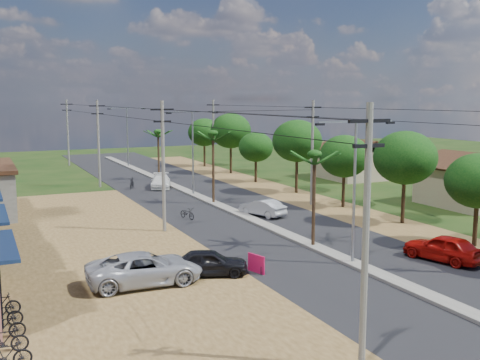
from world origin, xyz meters
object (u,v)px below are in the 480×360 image
at_px(car_parked_silver, 145,269).
at_px(roadside_sign, 256,264).
at_px(car_white_far, 161,182).
at_px(car_red_near, 443,248).
at_px(car_silver_mid, 262,208).
at_px(parked_scooter_row, 4,334).
at_px(car_parked_dark, 209,263).

height_order(car_parked_silver, roadside_sign, car_parked_silver).
bearing_deg(car_parked_silver, car_white_far, -16.14).
height_order(car_red_near, car_parked_silver, car_parked_silver).
distance_m(car_silver_mid, parked_scooter_row, 25.60).
xyz_separation_m(car_silver_mid, car_parked_dark, (-9.39, -12.05, 0.02)).
bearing_deg(car_parked_silver, parked_scooter_row, 127.16).
bearing_deg(roadside_sign, car_red_near, -30.73).
xyz_separation_m(car_white_far, car_parked_silver, (-9.81, -28.93, 0.12)).
height_order(car_white_far, car_parked_dark, car_parked_dark).
bearing_deg(car_white_far, car_red_near, -59.72).
bearing_deg(roadside_sign, car_silver_mid, 44.28).
height_order(car_silver_mid, car_parked_silver, car_parked_silver).
bearing_deg(parked_scooter_row, roadside_sign, 17.40).
relative_size(car_red_near, roadside_sign, 3.79).
distance_m(car_red_near, car_silver_mid, 15.70).
bearing_deg(car_silver_mid, car_red_near, 83.40).
distance_m(car_silver_mid, car_white_far, 17.16).
height_order(car_silver_mid, parked_scooter_row, car_silver_mid).
xyz_separation_m(car_white_far, roadside_sign, (-4.00, -29.62, -0.17)).
height_order(car_white_far, parked_scooter_row, car_white_far).
xyz_separation_m(car_parked_silver, roadside_sign, (5.81, -0.68, -0.29)).
distance_m(car_parked_silver, car_parked_dark, 3.41).
distance_m(car_white_far, parked_scooter_row, 37.34).
distance_m(car_red_near, roadside_sign, 10.82).
bearing_deg(car_white_far, parked_scooter_row, -97.29).
relative_size(car_white_far, car_parked_silver, 0.82).
xyz_separation_m(car_red_near, car_silver_mid, (-3.50, 15.30, -0.11)).
bearing_deg(car_white_far, car_silver_mid, -61.06).
relative_size(car_parked_silver, car_parked_dark, 1.43).
height_order(car_silver_mid, roadside_sign, car_silver_mid).
distance_m(car_red_near, parked_scooter_row, 23.00).
relative_size(car_parked_silver, roadside_sign, 4.83).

